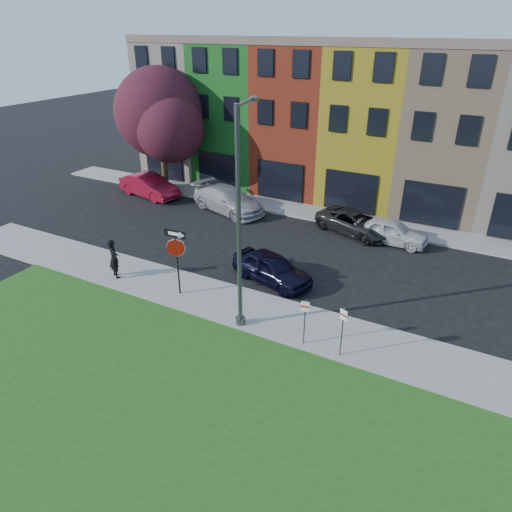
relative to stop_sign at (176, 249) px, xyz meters
The scene contains 15 objects.
ground 5.13m from the stop_sign, 35.68° to the right, with size 120.00×120.00×0.00m, color black.
sidewalk_near 6.16m from the stop_sign, ahead, with size 40.00×3.00×0.12m, color gray.
sidewalk_far 12.58m from the stop_sign, 86.79° to the left, with size 40.00×2.40×0.12m, color gray.
rowhouse_block 18.75m from the stop_sign, 86.32° to the left, with size 30.00×10.12×10.00m.
stop_sign is the anchor object (origin of this frame).
man 3.90m from the stop_sign, behind, with size 0.85×0.73×1.97m, color black.
sedan_near 4.77m from the stop_sign, 45.15° to the left, with size 4.51×2.75×1.43m, color black.
parked_car_red 14.29m from the stop_sign, 135.05° to the left, with size 5.05×2.50×1.59m, color maroon.
parked_car_silver 10.89m from the stop_sign, 109.05° to the left, with size 5.91×3.74×1.59m, color #A6A6AA.
parked_car_dark 11.88m from the stop_sign, 64.84° to the left, with size 5.26×3.62×1.33m, color black.
parked_car_white 12.65m from the stop_sign, 55.01° to the left, with size 4.11×1.69×1.39m, color silver.
street_lamp 4.22m from the stop_sign, ahead, with size 0.85×2.54×8.73m.
parking_sign_a 6.56m from the stop_sign, ahead, with size 0.32×0.10×1.98m.
parking_sign_b 8.00m from the stop_sign, ahead, with size 0.30×0.15×2.09m.
tree_purple 16.14m from the stop_sign, 129.67° to the left, with size 7.54×6.60×8.58m.
Camera 1 is at (7.78, -11.52, 11.15)m, focal length 32.00 mm.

